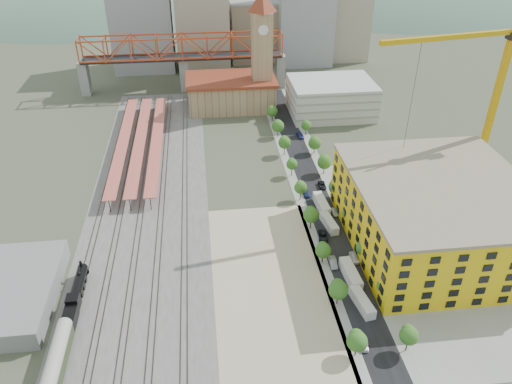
{
  "coord_description": "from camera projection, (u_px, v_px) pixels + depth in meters",
  "views": [
    {
      "loc": [
        -18.23,
        -122.06,
        84.39
      ],
      "look_at": [
        -4.39,
        -4.63,
        10.0
      ],
      "focal_mm": 35.0,
      "sensor_mm": 36.0,
      "label": 1
    }
  ],
  "objects": [
    {
      "name": "truss_bridge",
      "position": [
        182.0,
        50.0,
        225.09
      ],
      "size": [
        94.0,
        9.6,
        25.6
      ],
      "color": "gray",
      "rests_on": "ground"
    },
    {
      "name": "ground",
      "position": [
        269.0,
        211.0,
        149.35
      ],
      "size": [
        400.0,
        400.0,
        0.0
      ],
      "primitive_type": "plane",
      "color": "#474C38",
      "rests_on": "ground"
    },
    {
      "name": "parking_garage",
      "position": [
        331.0,
        98.0,
        208.03
      ],
      "size": [
        34.0,
        26.0,
        14.0
      ],
      "primitive_type": "cube",
      "color": "silver",
      "rests_on": "ground"
    },
    {
      "name": "car_2",
      "position": [
        323.0,
        236.0,
        137.63
      ],
      "size": [
        3.06,
        5.63,
        1.5
      ],
      "primitive_type": "imported",
      "rotation": [
        0.0,
        0.0,
        -0.11
      ],
      "color": "black",
      "rests_on": "ground"
    },
    {
      "name": "site_trailer_b",
      "position": [
        351.0,
        274.0,
        123.43
      ],
      "size": [
        3.39,
        10.58,
        2.85
      ],
      "primitive_type": "cube",
      "rotation": [
        0.0,
        0.0,
        0.06
      ],
      "color": "silver",
      "rests_on": "ground"
    },
    {
      "name": "skyline",
      "position": [
        246.0,
        19.0,
        257.57
      ],
      "size": [
        133.0,
        46.0,
        60.0
      ],
      "color": "#9EA0A3",
      "rests_on": "ground"
    },
    {
      "name": "site_trailer_d",
      "position": [
        321.0,
        204.0,
        150.04
      ],
      "size": [
        3.31,
        10.49,
        2.83
      ],
      "primitive_type": "cube",
      "rotation": [
        0.0,
        0.0,
        0.06
      ],
      "color": "silver",
      "rests_on": "ground"
    },
    {
      "name": "sidewalk_east",
      "position": [
        327.0,
        181.0,
        164.08
      ],
      "size": [
        3.0,
        170.0,
        0.04
      ],
      "primitive_type": "cube",
      "color": "gray",
      "rests_on": "ground"
    },
    {
      "name": "tower_crane",
      "position": [
        489.0,
        82.0,
        140.72
      ],
      "size": [
        53.82,
        11.17,
        57.97
      ],
      "color": "gold",
      "rests_on": "ground"
    },
    {
      "name": "distant_hills",
      "position": [
        278.0,
        111.0,
        414.74
      ],
      "size": [
        647.0,
        264.0,
        227.0
      ],
      "color": "#4C6B59",
      "rests_on": "ground"
    },
    {
      "name": "clock_tower",
      "position": [
        262.0,
        41.0,
        202.1
      ],
      "size": [
        12.0,
        12.0,
        52.0
      ],
      "color": "tan",
      "rests_on": "ground"
    },
    {
      "name": "site_trailer_a",
      "position": [
        362.0,
        302.0,
        115.44
      ],
      "size": [
        4.0,
        9.8,
        2.61
      ],
      "primitive_type": "cube",
      "rotation": [
        0.0,
        0.0,
        0.16
      ],
      "color": "silver",
      "rests_on": "ground"
    },
    {
      "name": "warehouse",
      "position": [
        7.0,
        293.0,
        116.26
      ],
      "size": [
        22.0,
        32.0,
        5.0
      ],
      "primitive_type": "cube",
      "color": "gray",
      "rests_on": "ground"
    },
    {
      "name": "street_trees",
      "position": [
        317.0,
        199.0,
        155.14
      ],
      "size": [
        15.4,
        124.4,
        8.0
      ],
      "color": "#2D641E",
      "rests_on": "ground"
    },
    {
      "name": "construction_building",
      "position": [
        437.0,
        214.0,
        131.69
      ],
      "size": [
        44.6,
        50.6,
        18.8
      ],
      "color": "yellow",
      "rests_on": "ground"
    },
    {
      "name": "dirt_lot",
      "position": [
        270.0,
        284.0,
        122.46
      ],
      "size": [
        28.0,
        67.0,
        0.06
      ],
      "primitive_type": "cube",
      "color": "tan",
      "rests_on": "ground"
    },
    {
      "name": "street_asphalt",
      "position": [
        311.0,
        182.0,
        163.53
      ],
      "size": [
        12.0,
        170.0,
        0.06
      ],
      "primitive_type": "cube",
      "color": "black",
      "rests_on": "ground"
    },
    {
      "name": "ballast_strip",
      "position": [
        151.0,
        188.0,
        160.48
      ],
      "size": [
        36.0,
        165.0,
        0.06
      ],
      "primitive_type": "cube",
      "color": "#605E59",
      "rests_on": "ground"
    },
    {
      "name": "car_5",
      "position": [
        334.0,
        212.0,
        147.74
      ],
      "size": [
        1.87,
        4.23,
        1.35
      ],
      "primitive_type": "imported",
      "rotation": [
        0.0,
        0.0,
        0.11
      ],
      "color": "#A7A7AC",
      "rests_on": "ground"
    },
    {
      "name": "car_3",
      "position": [
        306.0,
        193.0,
        156.66
      ],
      "size": [
        2.02,
        4.77,
        1.37
      ],
      "primitive_type": "imported",
      "rotation": [
        0.0,
        0.0,
        0.02
      ],
      "color": "navy",
      "rests_on": "ground"
    },
    {
      "name": "car_7",
      "position": [
        300.0,
        135.0,
        191.67
      ],
      "size": [
        2.46,
        5.39,
        1.53
      ],
      "primitive_type": "imported",
      "rotation": [
        0.0,
        0.0,
        0.06
      ],
      "color": "navy",
      "rests_on": "ground"
    },
    {
      "name": "car_1",
      "position": [
        333.0,
        263.0,
        128.11
      ],
      "size": [
        1.96,
        4.93,
        1.6
      ],
      "primitive_type": "imported",
      "rotation": [
        0.0,
        0.0,
        -0.06
      ],
      "color": "gray",
      "rests_on": "ground"
    },
    {
      "name": "car_0",
      "position": [
        364.0,
        344.0,
        105.88
      ],
      "size": [
        2.13,
        4.36,
        1.43
      ],
      "primitive_type": "imported",
      "rotation": [
        0.0,
        0.0,
        -0.11
      ],
      "color": "white",
      "rests_on": "ground"
    },
    {
      "name": "platform_canopies",
      "position": [
        140.0,
        140.0,
        180.98
      ],
      "size": [
        16.0,
        80.0,
        4.12
      ],
      "color": "#D06950",
      "rests_on": "ground"
    },
    {
      "name": "rail_tracks",
      "position": [
        145.0,
        188.0,
        160.23
      ],
      "size": [
        26.56,
        160.0,
        0.18
      ],
      "color": "#382B23",
      "rests_on": "ground"
    },
    {
      "name": "station_hall",
      "position": [
        231.0,
        92.0,
        214.23
      ],
      "size": [
        38.0,
        24.0,
        13.1
      ],
      "color": "tan",
      "rests_on": "ground"
    },
    {
      "name": "car_6",
      "position": [
        322.0,
        185.0,
        160.65
      ],
      "size": [
        2.37,
        4.82,
        1.31
      ],
      "primitive_type": "imported",
      "rotation": [
        0.0,
        0.0,
        -0.04
      ],
      "color": "black",
      "rests_on": "ground"
    },
    {
      "name": "sidewalk_west",
      "position": [
        294.0,
        183.0,
        162.99
      ],
      "size": [
        3.0,
        170.0,
        0.04
      ],
      "primitive_type": "cube",
      "color": "gray",
      "rests_on": "ground"
    },
    {
      "name": "site_trailer_c",
      "position": [
        329.0,
        223.0,
        141.99
      ],
      "size": [
        3.71,
        9.33,
        2.48
      ],
      "primitive_type": "cube",
      "rotation": [
        0.0,
        0.0,
        0.15
      ],
      "color": "silver",
      "rests_on": "ground"
    },
    {
      "name": "car_4",
      "position": [
        354.0,
        258.0,
        129.75
      ],
      "size": [
        1.99,
        4.66,
        1.57
      ],
      "primitive_type": "imported",
      "rotation": [
        0.0,
        0.0,
        0.03
      ],
      "color": "white",
      "rests_on": "ground"
    },
    {
      "name": "coach",
      "position": [
        57.0,
        360.0,
        99.55
      ],
      "size": [
        3.08,
        17.87,
        5.61
      ],
      "color": "#27371E",
      "rests_on": "ground"
    },
    {
      "name": "locomotive",
      "position": [
        76.0,
        294.0,
        116.7
      ],
      "size": [
        2.78,
        21.44,
        5.36
      ],
      "color": "black",
      "rests_on": "ground"
    },
    {
      "name": "construction_pad",
      "position": [
        441.0,
        241.0,
        136.98
      ],
      "size": [
        50.0,
        90.0,
        0.06
      ],
      "primitive_type": "cube",
      "color": "gray",
      "rests_on": "ground"
    }
  ]
}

